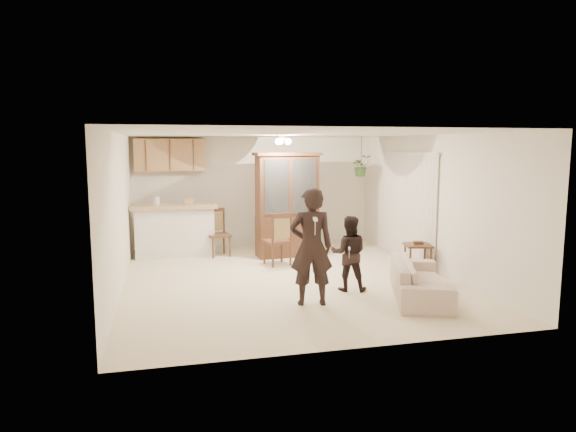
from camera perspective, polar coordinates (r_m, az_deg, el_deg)
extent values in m
plane|color=beige|center=(9.04, -0.14, -6.91)|extent=(6.50, 6.50, 0.00)
cube|color=white|center=(8.75, -0.14, 9.14)|extent=(5.50, 6.50, 0.02)
cube|color=silver|center=(11.98, -3.76, 2.77)|extent=(5.50, 0.02, 2.50)
cube|color=silver|center=(5.73, 7.45, -2.77)|extent=(5.50, 0.02, 2.50)
cube|color=silver|center=(8.60, -18.26, 0.42)|extent=(0.02, 6.50, 2.50)
cube|color=silver|center=(9.81, 15.68, 1.39)|extent=(0.02, 6.50, 2.50)
cube|color=silver|center=(11.00, -12.46, -1.78)|extent=(1.60, 0.55, 1.00)
cube|color=tan|center=(10.93, -12.54, 1.06)|extent=(1.75, 0.70, 0.08)
cube|color=#905E3F|center=(11.58, -13.01, 6.63)|extent=(1.50, 0.34, 0.70)
imported|color=#2F6026|center=(11.74, 8.11, 5.54)|extent=(0.43, 0.37, 0.48)
cylinder|color=black|center=(11.74, 8.15, 7.13)|extent=(0.01, 0.01, 0.65)
imported|color=beige|center=(8.09, 14.44, -6.24)|extent=(1.33, 2.01, 0.73)
imported|color=black|center=(7.39, 2.60, -3.09)|extent=(0.71, 0.53, 1.80)
imported|color=black|center=(8.21, 6.78, -3.65)|extent=(0.79, 0.70, 1.35)
cube|color=#352213|center=(10.76, -0.09, -2.23)|extent=(1.30, 0.59, 0.84)
cube|color=#352213|center=(10.63, -0.09, 3.38)|extent=(1.29, 0.53, 1.27)
cube|color=silver|center=(10.63, -0.09, 3.38)|extent=(1.10, 0.10, 1.11)
cube|color=#352213|center=(10.60, -0.09, 6.90)|extent=(1.40, 0.62, 0.06)
cube|color=#352213|center=(9.68, 14.25, -3.17)|extent=(0.55, 0.55, 0.04)
cube|color=#352213|center=(9.76, 14.18, -5.21)|extent=(0.46, 0.46, 0.03)
cube|color=#352213|center=(9.68, 14.26, -2.90)|extent=(0.19, 0.14, 0.06)
cube|color=#352213|center=(10.85, -7.74, -2.13)|extent=(0.52, 0.52, 0.05)
cube|color=olive|center=(10.81, -7.77, -0.74)|extent=(0.32, 0.11, 0.38)
cube|color=#352213|center=(10.78, -7.79, 0.56)|extent=(0.40, 0.13, 0.08)
cube|color=#352213|center=(11.83, -0.10, -0.86)|extent=(0.67, 0.67, 0.06)
cube|color=olive|center=(11.79, -0.10, 0.65)|extent=(0.37, 0.18, 0.45)
cube|color=#352213|center=(11.76, -0.11, 2.06)|extent=(0.45, 0.22, 0.09)
cube|color=#352213|center=(9.96, -1.20, -2.84)|extent=(0.55, 0.55, 0.05)
cube|color=olive|center=(9.91, -1.20, -1.26)|extent=(0.34, 0.12, 0.40)
cube|color=#352213|center=(9.87, -1.20, 0.22)|extent=(0.42, 0.14, 0.08)
cube|color=white|center=(6.93, 3.04, -0.36)|extent=(0.07, 0.15, 0.05)
cube|color=white|center=(7.92, 6.83, -3.60)|extent=(0.06, 0.11, 0.03)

